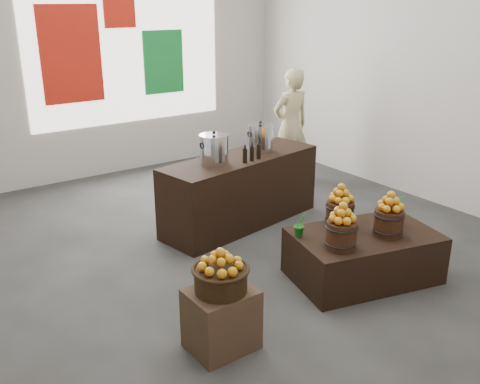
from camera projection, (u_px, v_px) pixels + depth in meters
ground at (243, 247)px, 6.09m from camera, size 7.00×7.00×0.00m
back_wall at (109, 45)px, 8.09m from camera, size 6.00×0.04×4.00m
back_opening at (127, 45)px, 8.24m from camera, size 3.20×0.02×2.40m
deco_red_left at (71, 55)px, 7.78m from camera, size 0.90×0.04×1.40m
deco_green_right at (163, 62)px, 8.66m from camera, size 0.70×0.04×1.00m
deco_red_upper at (119, 10)px, 8.01m from camera, size 0.50×0.04×0.50m
crate at (221, 319)px, 4.26m from camera, size 0.52×0.43×0.52m
wicker_basket at (221, 280)px, 4.14m from camera, size 0.41×0.41×0.19m
apples_in_basket at (221, 259)px, 4.07m from camera, size 0.32×0.32×0.17m
display_table at (363, 255)px, 5.35m from camera, size 1.57×1.18×0.49m
apple_bucket_front_left at (341, 235)px, 4.92m from camera, size 0.28×0.28×0.26m
apples_in_bucket_front_left at (343, 212)px, 4.84m from camera, size 0.21×0.21×0.19m
apple_bucket_front_right at (388, 222)px, 5.19m from camera, size 0.28×0.28×0.26m
apples_in_bucket_front_right at (391, 201)px, 5.11m from camera, size 0.21×0.21×0.19m
apple_bucket_rear at (340, 214)px, 5.40m from camera, size 0.28×0.28×0.26m
apples_in_bucket_rear at (341, 193)px, 5.33m from camera, size 0.21×0.21×0.19m
herb_garnish_right at (391, 209)px, 5.50m from camera, size 0.30×0.28×0.27m
herb_garnish_left at (300, 224)px, 5.17m from camera, size 0.14×0.12×0.24m
counter at (241, 190)px, 6.60m from camera, size 2.20×1.02×0.87m
stock_pot_left at (214, 150)px, 6.11m from camera, size 0.33×0.33×0.33m
stock_pot_center at (260, 139)px, 6.62m from camera, size 0.33×0.33×0.33m
oil_cruets at (254, 150)px, 6.27m from camera, size 0.24×0.10×0.24m
shopper at (291, 126)px, 8.08m from camera, size 0.65×0.45×1.72m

